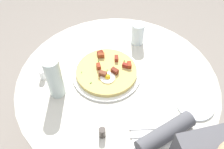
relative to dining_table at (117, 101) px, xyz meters
name	(u,v)px	position (x,y,z in m)	size (l,w,h in m)	color
ground_plane	(116,146)	(0.00, 0.00, -0.57)	(6.00, 6.00, 0.00)	gray
dining_table	(117,101)	(0.00, 0.00, 0.00)	(0.98, 0.98, 0.75)	beige
pizza_plate	(107,74)	(-0.05, -0.04, 0.18)	(0.34, 0.34, 0.01)	white
breakfast_pizza	(107,71)	(-0.05, -0.04, 0.20)	(0.30, 0.30, 0.05)	tan
bread_plate	(195,105)	(0.22, 0.30, 0.18)	(0.17, 0.17, 0.01)	white
napkin	(151,132)	(0.31, 0.07, 0.18)	(0.17, 0.14, 0.00)	white
fork	(152,136)	(0.32, 0.06, 0.19)	(0.18, 0.01, 0.01)	silver
knife	(151,128)	(0.29, 0.07, 0.19)	(0.18, 0.01, 0.01)	silver
water_glass	(138,34)	(-0.24, 0.17, 0.24)	(0.07, 0.07, 0.13)	silver
water_bottle	(54,78)	(0.01, -0.29, 0.29)	(0.07, 0.07, 0.21)	silver
salt_shaker	(42,75)	(-0.09, -0.35, 0.20)	(0.03, 0.03, 0.05)	white
pepper_shaker	(102,133)	(0.27, -0.13, 0.20)	(0.03, 0.03, 0.05)	#3F3833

